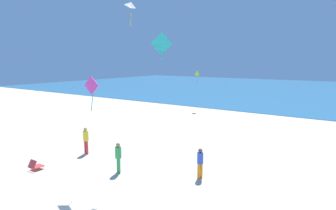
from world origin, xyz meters
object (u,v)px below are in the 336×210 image
at_px(person_0, 118,156).
at_px(person_3, 86,139).
at_px(kite_magenta, 92,86).
at_px(kite_teal, 162,44).
at_px(person_1, 200,161).
at_px(kite_lime, 197,72).
at_px(beach_chair_near_camera, 35,165).
at_px(kite_white, 131,5).

bearing_deg(person_0, person_3, 103.19).
height_order(person_0, kite_magenta, kite_magenta).
bearing_deg(person_0, kite_teal, -49.68).
distance_m(person_1, kite_lime, 20.41).
bearing_deg(kite_lime, kite_magenta, -74.58).
xyz_separation_m(beach_chair_near_camera, person_3, (0.10, 3.39, 0.73)).
bearing_deg(kite_lime, kite_teal, -66.09).
bearing_deg(kite_white, kite_lime, 108.61).
height_order(person_3, kite_teal, kite_teal).
relative_size(person_0, kite_lime, 1.06).
height_order(person_0, kite_lime, kite_lime).
height_order(beach_chair_near_camera, kite_magenta, kite_magenta).
bearing_deg(beach_chair_near_camera, kite_lime, 4.76).
bearing_deg(person_1, person_3, -154.28).
xyz_separation_m(beach_chair_near_camera, kite_teal, (6.48, 2.76, 6.37)).
bearing_deg(beach_chair_near_camera, kite_white, -54.22).
xyz_separation_m(person_1, kite_magenta, (-4.03, -3.28, 3.80)).
height_order(beach_chair_near_camera, kite_teal, kite_teal).
relative_size(person_1, kite_lime, 1.00).
xyz_separation_m(person_0, kite_white, (0.33, 0.88, 7.71)).
bearing_deg(person_0, kite_white, 8.81).
height_order(person_1, kite_teal, kite_teal).
height_order(person_0, kite_teal, kite_teal).
height_order(person_0, kite_white, kite_white).
bearing_deg(kite_magenta, person_0, 83.98).
relative_size(kite_teal, kite_magenta, 0.91).
bearing_deg(kite_teal, person_0, -168.89).
bearing_deg(beach_chair_near_camera, person_0, -60.67).
distance_m(kite_teal, kite_white, 2.97).
relative_size(beach_chair_near_camera, kite_lime, 0.45).
relative_size(beach_chair_near_camera, kite_teal, 0.46).
height_order(person_1, kite_magenta, kite_magenta).
xyz_separation_m(person_3, kite_white, (4.23, -0.24, 7.67)).
relative_size(person_1, kite_teal, 1.03).
relative_size(kite_teal, kite_lime, 0.98).
xyz_separation_m(beach_chair_near_camera, person_0, (4.01, 2.27, 0.68)).
xyz_separation_m(kite_lime, kite_white, (6.22, -18.48, 4.16)).
xyz_separation_m(person_1, person_3, (-7.78, -0.69, 0.10)).
bearing_deg(kite_lime, person_0, -73.06).
bearing_deg(person_1, kite_lime, 139.77).
xyz_separation_m(kite_teal, kite_magenta, (-2.63, -1.95, -1.94)).
height_order(beach_chair_near_camera, person_0, person_0).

